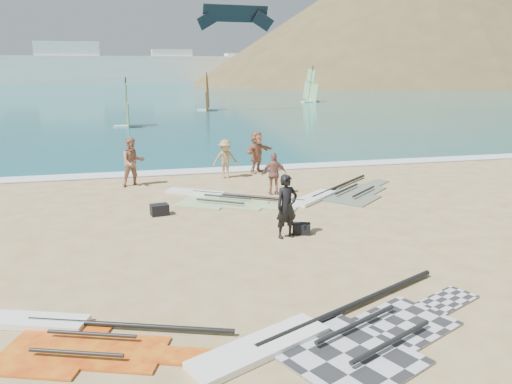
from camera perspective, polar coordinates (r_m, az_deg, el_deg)
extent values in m
plane|color=tan|center=(11.71, -1.27, -9.76)|extent=(300.00, 300.00, 0.00)
cube|color=#0D5161|center=(142.56, -13.02, 11.81)|extent=(300.00, 240.00, 0.06)
cube|color=white|center=(23.36, -7.78, 2.25)|extent=(300.00, 1.20, 0.04)
cube|color=white|center=(161.44, -20.51, 12.95)|extent=(160.00, 8.00, 8.00)
cube|color=white|center=(161.45, -20.57, 13.66)|extent=(18.00, 7.00, 12.00)
cube|color=white|center=(160.94, -9.57, 13.98)|extent=(12.00, 7.00, 10.00)
cube|color=white|center=(164.74, -0.60, 13.99)|extent=(16.00, 7.00, 9.00)
cube|color=white|center=(170.39, 6.17, 14.25)|extent=(10.00, 7.00, 11.00)
cone|color=brown|center=(165.44, 18.59, 11.71)|extent=(143.00, 143.00, 45.00)
cone|color=brown|center=(193.95, 25.97, 11.28)|extent=(70.00, 70.00, 28.00)
cube|color=#2A2A2D|center=(8.97, 10.00, -17.82)|extent=(2.75, 2.85, 0.04)
cube|color=#2A2A2D|center=(10.22, 16.83, -14.03)|extent=(2.02, 1.96, 0.04)
cube|color=#2A2A2D|center=(11.33, 21.09, -11.49)|extent=(1.49, 1.17, 0.04)
cylinder|color=black|center=(10.47, 11.21, -12.47)|extent=(4.68, 2.27, 0.12)
cylinder|color=black|center=(9.64, 11.42, -14.54)|extent=(1.95, 0.97, 0.09)
cylinder|color=black|center=(9.23, 15.25, -16.14)|extent=(1.95, 0.97, 0.09)
cube|color=white|center=(8.96, 0.53, -17.33)|extent=(2.72, 1.78, 0.12)
cube|color=#6BB827|center=(18.15, -5.64, -1.05)|extent=(2.46, 2.52, 0.04)
cube|color=#6BB827|center=(17.59, -1.12, -1.47)|extent=(1.79, 1.76, 0.04)
cube|color=#6BB827|center=(17.23, 2.76, -1.82)|extent=(1.27, 1.09, 0.04)
cylinder|color=black|center=(18.44, -1.06, -0.48)|extent=(3.75, 2.42, 0.10)
cylinder|color=black|center=(18.15, -3.31, -0.54)|extent=(1.57, 1.03, 0.08)
cylinder|color=black|center=(17.56, -4.11, -1.06)|extent=(1.57, 1.03, 0.08)
cube|color=white|center=(19.24, -6.93, -0.09)|extent=(2.26, 1.74, 0.12)
cube|color=orange|center=(18.87, 10.35, -0.63)|extent=(2.70, 2.72, 0.04)
cube|color=orange|center=(20.30, 12.28, 0.32)|extent=(1.93, 1.92, 0.04)
cube|color=orange|center=(21.49, 13.65, 1.00)|extent=(1.31, 1.25, 0.04)
cylinder|color=black|center=(20.37, 9.61, 0.73)|extent=(3.56, 3.15, 0.11)
cylinder|color=black|center=(19.60, 10.31, 0.35)|extent=(1.49, 1.33, 0.08)
cylinder|color=black|center=(19.32, 12.20, 0.06)|extent=(1.49, 1.33, 0.08)
cube|color=white|center=(18.46, 6.61, -0.69)|extent=(2.25, 2.09, 0.12)
cube|color=red|center=(9.68, -22.32, -16.19)|extent=(2.03, 2.14, 0.04)
cube|color=red|center=(9.15, -14.40, -17.40)|extent=(1.51, 1.46, 0.04)
cube|color=red|center=(8.85, -7.28, -18.22)|extent=(1.14, 0.83, 0.04)
cylinder|color=black|center=(9.81, -14.26, -14.55)|extent=(3.73, 1.44, 0.09)
cylinder|color=black|center=(9.59, -18.27, -15.15)|extent=(1.55, 0.62, 0.07)
cylinder|color=black|center=(9.13, -19.87, -16.89)|extent=(1.55, 0.62, 0.07)
cube|color=white|center=(10.61, -24.09, -13.38)|extent=(2.12, 1.23, 0.12)
cube|color=black|center=(16.71, -10.97, -2.00)|extent=(0.63, 0.51, 0.36)
cube|color=black|center=(14.64, 5.22, -4.20)|extent=(0.61, 0.51, 0.31)
imported|color=black|center=(14.09, 3.53, -1.66)|extent=(0.76, 0.59, 1.84)
imported|color=#A06C55|center=(20.84, -13.90, 3.33)|extent=(1.12, 0.97, 1.99)
imported|color=#A18054|center=(21.77, -3.51, 3.77)|extent=(1.17, 0.76, 1.70)
imported|color=#9B5E54|center=(18.91, 2.08, 2.08)|extent=(0.99, 0.52, 1.61)
imported|color=#A86A4F|center=(22.93, 0.11, 4.61)|extent=(1.75, 1.57, 1.93)
cube|color=white|center=(42.27, -14.42, 7.33)|extent=(2.25, 0.85, 0.13)
cube|color=orange|center=(42.17, -14.51, 8.77)|extent=(0.33, 2.69, 2.40)
cube|color=orange|center=(42.06, -14.65, 11.00)|extent=(0.21, 1.52, 1.67)
cylinder|color=black|center=(42.10, -14.59, 10.01)|extent=(0.17, 0.76, 3.80)
cube|color=white|center=(56.98, -5.54, 9.33)|extent=(2.42, 1.30, 0.14)
cube|color=red|center=(56.90, -5.56, 10.47)|extent=(0.85, 2.76, 2.54)
cube|color=red|center=(56.82, -5.61, 12.23)|extent=(0.50, 1.56, 1.76)
cylinder|color=black|center=(56.85, -5.59, 11.45)|extent=(0.32, 0.80, 4.03)
cube|color=white|center=(71.20, 6.23, 10.26)|extent=(2.86, 1.65, 0.16)
cube|color=#69C22A|center=(71.12, 6.26, 11.34)|extent=(1.16, 3.21, 3.00)
cube|color=#69C22A|center=(71.06, 6.30, 13.00)|extent=(0.68, 1.82, 2.09)
cylinder|color=black|center=(71.08, 6.28, 12.26)|extent=(0.42, 0.93, 4.76)
cube|color=black|center=(55.46, -2.37, 19.72)|extent=(7.01, 1.43, 1.69)
cube|color=black|center=(54.66, -5.55, 19.01)|extent=(2.34, 0.90, 2.14)
cube|color=black|center=(56.28, 0.73, 18.93)|extent=(2.41, 0.81, 2.14)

